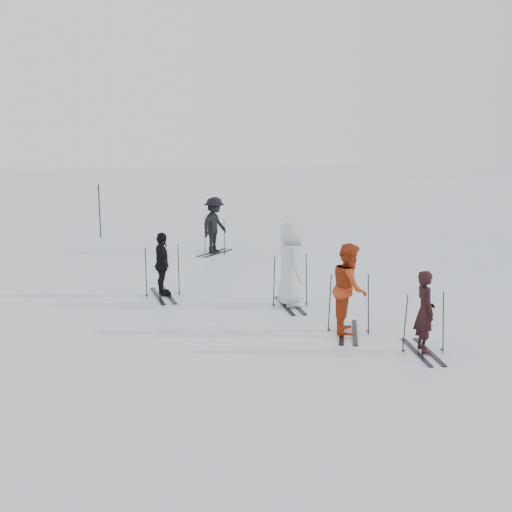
{
  "coord_description": "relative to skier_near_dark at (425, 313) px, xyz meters",
  "views": [
    {
      "loc": [
        -2.6,
        -14.32,
        4.01
      ],
      "look_at": [
        0.0,
        1.0,
        1.0
      ],
      "focal_mm": 45.0,
      "sensor_mm": 36.0,
      "label": 1
    }
  ],
  "objects": [
    {
      "name": "skier_uphill_left",
      "position": [
        -4.63,
        4.99,
        0.03
      ],
      "size": [
        0.51,
        0.97,
        1.57
      ],
      "primitive_type": "imported",
      "rotation": [
        0.0,
        0.0,
        1.71
      ],
      "color": "black",
      "rests_on": "ground"
    },
    {
      "name": "skis_grey",
      "position": [
        -1.72,
        3.57,
        -0.13
      ],
      "size": [
        1.76,
        0.97,
        1.27
      ],
      "primitive_type": null,
      "rotation": [
        0.0,
        0.0,
        1.6
      ],
      "color": "black",
      "rests_on": "ground"
    },
    {
      "name": "skis_uphill_far",
      "position": [
        -2.76,
        10.5,
        -0.13
      ],
      "size": [
        1.91,
        1.8,
        1.26
      ],
      "primitive_type": null,
      "rotation": [
        0.0,
        0.0,
        0.89
      ],
      "color": "black",
      "rests_on": "ground"
    },
    {
      "name": "skier_red",
      "position": [
        -1.0,
        1.37,
        0.15
      ],
      "size": [
        0.92,
        1.05,
        1.82
      ],
      "primitive_type": "imported",
      "rotation": [
        0.0,
        0.0,
        1.27
      ],
      "color": "#A63512",
      "rests_on": "ground"
    },
    {
      "name": "ground",
      "position": [
        -2.34,
        3.69,
        -0.76
      ],
      "size": [
        120.0,
        120.0,
        0.0
      ],
      "primitive_type": "plane",
      "color": "silver",
      "rests_on": "ground"
    },
    {
      "name": "piste_marker",
      "position": [
        -6.77,
        14.5,
        0.27
      ],
      "size": [
        0.06,
        0.06,
        2.06
      ],
      "primitive_type": "cylinder",
      "rotation": [
        0.0,
        0.0,
        -0.28
      ],
      "color": "black",
      "rests_on": "ground"
    },
    {
      "name": "skier_uphill_far",
      "position": [
        -2.76,
        10.5,
        0.17
      ],
      "size": [
        1.3,
        1.37,
        1.86
      ],
      "primitive_type": "imported",
      "rotation": [
        0.0,
        0.0,
        0.89
      ],
      "color": "black",
      "rests_on": "ground"
    },
    {
      "name": "skier_near_dark",
      "position": [
        0.0,
        0.0,
        0.0
      ],
      "size": [
        0.41,
        0.58,
        1.52
      ],
      "primitive_type": "imported",
      "rotation": [
        0.0,
        0.0,
        1.49
      ],
      "color": "black",
      "rests_on": "ground"
    },
    {
      "name": "skis_red",
      "position": [
        -1.0,
        1.37,
        -0.13
      ],
      "size": [
        1.92,
        1.39,
        1.26
      ],
      "primitive_type": null,
      "rotation": [
        0.0,
        0.0,
        1.27
      ],
      "color": "black",
      "rests_on": "ground"
    },
    {
      "name": "skis_uphill_left",
      "position": [
        -4.63,
        4.99,
        -0.1
      ],
      "size": [
        1.93,
        1.2,
        1.32
      ],
      "primitive_type": null,
      "rotation": [
        0.0,
        0.0,
        1.71
      ],
      "color": "black",
      "rests_on": "ground"
    },
    {
      "name": "skis_near_dark",
      "position": [
        0.0,
        0.0,
        -0.17
      ],
      "size": [
        1.67,
        0.97,
        1.17
      ],
      "primitive_type": null,
      "rotation": [
        0.0,
        0.0,
        1.49
      ],
      "color": "black",
      "rests_on": "ground"
    },
    {
      "name": "skier_grey",
      "position": [
        -1.72,
        3.57,
        0.23
      ],
      "size": [
        0.65,
        0.98,
        1.97
      ],
      "primitive_type": "imported",
      "rotation": [
        0.0,
        0.0,
        1.6
      ],
      "color": "silver",
      "rests_on": "ground"
    }
  ]
}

